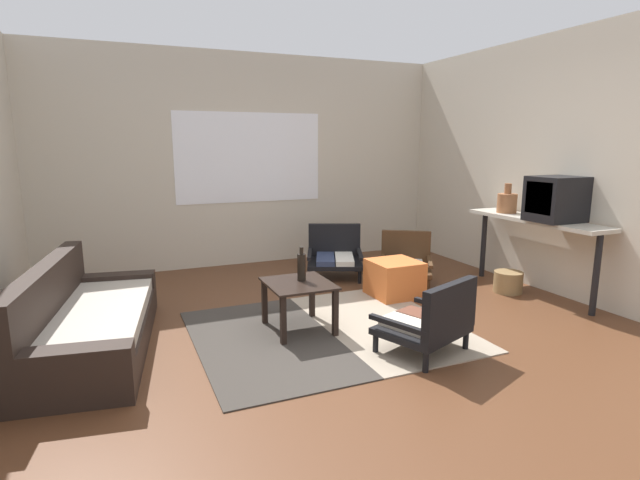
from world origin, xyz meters
TOP-DOWN VIEW (x-y plane):
  - ground_plane at (0.00, 0.00)m, footprint 7.80×7.80m
  - far_wall_with_window at (0.00, 3.06)m, footprint 5.60×0.13m
  - side_wall_right at (2.66, 0.30)m, footprint 0.12×6.60m
  - area_rug at (-0.07, 0.34)m, footprint 2.20×1.90m
  - couch at (-1.94, 0.72)m, footprint 1.06×2.04m
  - coffee_table at (-0.28, 0.47)m, footprint 0.53×0.59m
  - armchair_by_window at (0.75, 1.98)m, footprint 0.83×0.82m
  - armchair_striped_foreground at (0.46, -0.39)m, footprint 0.78×0.73m
  - armchair_corner at (1.39, 1.42)m, footprint 0.79×0.80m
  - ottoman_orange at (0.97, 0.97)m, footprint 0.49×0.49m
  - console_shelf at (2.37, 0.50)m, footprint 0.38×1.62m
  - crt_television at (2.37, 0.26)m, footprint 0.50×0.41m
  - clay_vase at (2.37, 0.92)m, footprint 0.21×0.21m
  - glass_bottle at (-0.24, 0.52)m, footprint 0.08×0.08m
  - wicker_basket at (2.18, 0.62)m, footprint 0.30×0.30m

SIDE VIEW (x-z plane):
  - ground_plane at x=0.00m, z-range 0.00..0.00m
  - area_rug at x=-0.07m, z-range 0.00..0.01m
  - wicker_basket at x=2.18m, z-range 0.00..0.23m
  - ottoman_orange at x=0.97m, z-range 0.00..0.38m
  - couch at x=-1.94m, z-range -0.13..0.56m
  - armchair_corner at x=1.39m, z-range -0.04..0.53m
  - armchair_by_window at x=0.75m, z-range -0.03..0.57m
  - armchair_striped_foreground at x=0.46m, z-range -0.03..0.57m
  - coffee_table at x=-0.28m, z-range 0.13..0.55m
  - glass_bottle at x=-0.24m, z-range 0.40..0.69m
  - console_shelf at x=2.37m, z-range 0.31..1.13m
  - clay_vase at x=2.37m, z-range 0.77..1.10m
  - crt_television at x=2.37m, z-range 0.82..1.26m
  - side_wall_right at x=2.66m, z-range 0.00..2.70m
  - far_wall_with_window at x=0.00m, z-range 0.00..2.70m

